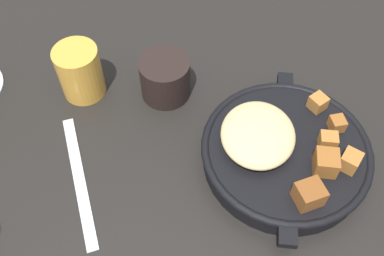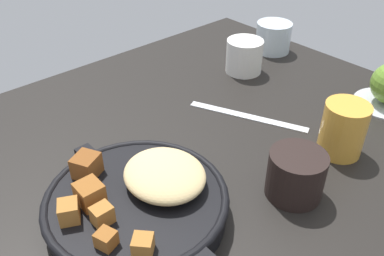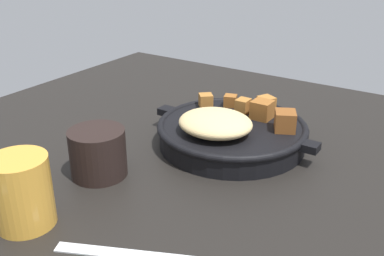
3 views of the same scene
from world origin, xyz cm
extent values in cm
cube|color=black|center=(0.00, 0.00, -1.20)|extent=(97.33, 102.91, 2.40)
cylinder|color=black|center=(-3.31, -12.34, 1.80)|extent=(23.79, 23.79, 3.61)
torus|color=black|center=(-3.31, -12.34, 3.32)|extent=(24.52, 24.52, 1.20)
cube|color=black|center=(9.79, -12.34, 3.07)|extent=(2.64, 2.40, 1.20)
cube|color=black|center=(-16.42, -12.34, 3.07)|extent=(2.64, 2.40, 1.20)
ellipsoid|color=#DBBC7F|center=(-2.65, -8.02, 5.25)|extent=(11.69, 10.55, 3.29)
cube|color=#A86B2D|center=(4.51, -16.87, 4.74)|extent=(3.21, 3.21, 2.27)
cube|color=#935623|center=(0.95, -19.44, 4.62)|extent=(2.66, 2.59, 2.03)
cube|color=#A86B2D|center=(-5.44, -20.63, 4.92)|extent=(3.44, 3.35, 2.62)
cube|color=#A86B2D|center=(-2.38, -17.87, 4.83)|extent=(2.08, 2.43, 2.43)
cube|color=#935623|center=(-6.20, -17.28, 5.14)|extent=(3.29, 3.11, 3.07)
cube|color=brown|center=(-11.29, -14.81, 5.18)|extent=(4.34, 4.47, 3.15)
cube|color=silver|center=(-9.76, 16.95, 0.18)|extent=(21.11, 10.57, 0.36)
cylinder|color=gold|center=(6.97, 20.31, 4.42)|extent=(7.02, 7.02, 8.84)
cylinder|color=black|center=(7.97, 6.83, 3.47)|extent=(8.06, 8.06, 6.95)
camera|label=1|loc=(-38.76, -2.66, 56.43)|focal=41.38mm
camera|label=2|loc=(30.47, -32.75, 41.63)|focal=38.38mm
camera|label=3|loc=(-34.20, 46.91, 32.49)|focal=41.82mm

